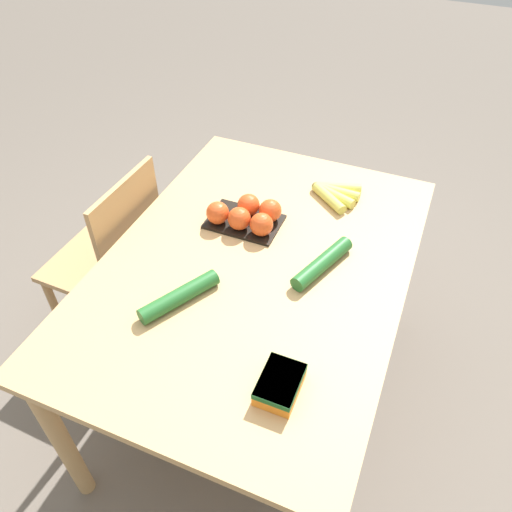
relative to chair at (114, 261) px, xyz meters
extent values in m
plane|color=#665B51|center=(-0.06, -0.67, -0.49)|extent=(12.00, 12.00, 0.00)
cube|color=tan|center=(-0.06, -0.67, 0.27)|extent=(1.39, 0.98, 0.03)
cylinder|color=tan|center=(0.58, -1.10, -0.12)|extent=(0.06, 0.06, 0.75)
cylinder|color=tan|center=(-0.69, -0.23, -0.12)|extent=(0.06, 0.06, 0.75)
cylinder|color=tan|center=(0.58, -0.23, -0.12)|extent=(0.06, 0.06, 0.75)
cube|color=tan|center=(0.00, 0.07, -0.02)|extent=(0.43, 0.41, 0.03)
cube|color=tan|center=(0.00, -0.12, 0.21)|extent=(0.39, 0.03, 0.44)
cylinder|color=tan|center=(0.19, 0.23, -0.26)|extent=(0.04, 0.04, 0.45)
cylinder|color=tan|center=(-0.17, 0.24, -0.26)|extent=(0.04, 0.04, 0.45)
cylinder|color=tan|center=(0.18, -0.11, -0.26)|extent=(0.04, 0.04, 0.45)
cylinder|color=tan|center=(-0.18, -0.10, -0.26)|extent=(0.04, 0.04, 0.45)
sphere|color=brown|center=(0.41, -0.73, 0.31)|extent=(0.03, 0.03, 0.03)
cylinder|color=#CCC651|center=(0.36, -0.80, 0.31)|extent=(0.14, 0.16, 0.04)
cylinder|color=#CCC651|center=(0.38, -0.81, 0.31)|extent=(0.10, 0.18, 0.04)
cylinder|color=#CCC651|center=(0.41, -0.81, 0.31)|extent=(0.04, 0.17, 0.04)
cylinder|color=#CCC651|center=(0.44, -0.81, 0.31)|extent=(0.09, 0.18, 0.04)
cube|color=black|center=(0.12, -0.55, 0.29)|extent=(0.18, 0.26, 0.01)
sphere|color=#DB4C1E|center=(0.08, -0.63, 0.34)|extent=(0.08, 0.08, 0.08)
sphere|color=#DB4C1E|center=(0.16, -0.63, 0.34)|extent=(0.08, 0.08, 0.08)
sphere|color=#DB4C1E|center=(0.08, -0.55, 0.34)|extent=(0.08, 0.08, 0.08)
sphere|color=#DB4C1E|center=(0.16, -0.55, 0.34)|extent=(0.08, 0.08, 0.08)
sphere|color=#DB4C1E|center=(0.08, -0.46, 0.34)|extent=(0.08, 0.08, 0.08)
cube|color=orange|center=(-0.48, -0.91, 0.31)|extent=(0.14, 0.10, 0.05)
cube|color=#145123|center=(-0.48, -0.91, 0.33)|extent=(0.14, 0.10, 0.02)
cylinder|color=#236028|center=(-0.31, -0.52, 0.31)|extent=(0.26, 0.17, 0.05)
cylinder|color=#236028|center=(0.00, -0.88, 0.31)|extent=(0.27, 0.14, 0.05)
camera|label=1|loc=(-1.16, -1.12, 1.45)|focal=35.00mm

